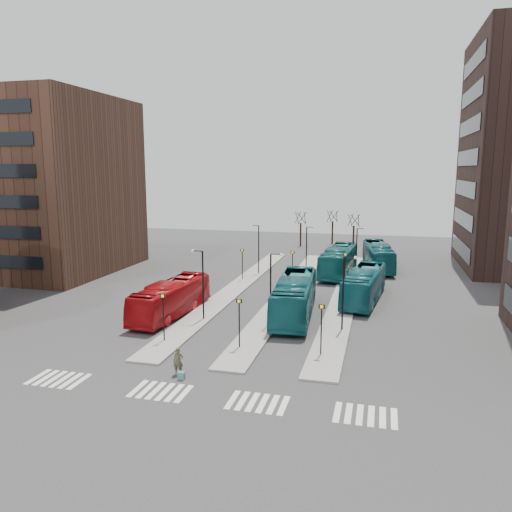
% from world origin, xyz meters
% --- Properties ---
extents(ground, '(160.00, 160.00, 0.00)m').
position_xyz_m(ground, '(0.00, 0.00, 0.00)').
color(ground, '#2E2E31').
rests_on(ground, ground).
extents(island_left, '(2.50, 45.00, 0.15)m').
position_xyz_m(island_left, '(-4.00, 30.00, 0.07)').
color(island_left, gray).
rests_on(island_left, ground).
extents(island_mid, '(2.50, 45.00, 0.15)m').
position_xyz_m(island_mid, '(2.00, 30.00, 0.07)').
color(island_mid, gray).
rests_on(island_mid, ground).
extents(island_right, '(2.50, 45.00, 0.15)m').
position_xyz_m(island_right, '(8.00, 30.00, 0.07)').
color(island_right, gray).
rests_on(island_right, ground).
extents(suitcase, '(0.41, 0.33, 0.50)m').
position_xyz_m(suitcase, '(-0.43, 5.88, 0.25)').
color(suitcase, '#1B2C99').
rests_on(suitcase, ground).
extents(red_bus, '(3.48, 11.56, 3.17)m').
position_xyz_m(red_bus, '(-6.74, 18.66, 1.59)').
color(red_bus, '#AA0D12').
rests_on(red_bus, ground).
extents(teal_bus_a, '(4.01, 13.22, 3.63)m').
position_xyz_m(teal_bus_a, '(4.10, 21.22, 1.81)').
color(teal_bus_a, '#135A61').
rests_on(teal_bus_a, ground).
extents(teal_bus_b, '(3.95, 12.84, 3.52)m').
position_xyz_m(teal_bus_b, '(6.34, 40.24, 1.76)').
color(teal_bus_b, '#135E5F').
rests_on(teal_bus_b, ground).
extents(teal_bus_c, '(4.17, 12.15, 3.32)m').
position_xyz_m(teal_bus_c, '(9.95, 28.04, 1.66)').
color(teal_bus_c, '#15606C').
rests_on(teal_bus_c, ground).
extents(teal_bus_d, '(4.53, 12.56, 3.42)m').
position_xyz_m(teal_bus_d, '(11.09, 45.12, 1.71)').
color(teal_bus_d, '#12555A').
rests_on(teal_bus_d, ground).
extents(traveller, '(0.75, 0.58, 1.80)m').
position_xyz_m(traveller, '(-0.92, 6.56, 0.90)').
color(traveller, '#49462C').
rests_on(traveller, ground).
extents(commuter_a, '(1.06, 0.96, 1.77)m').
position_xyz_m(commuter_a, '(-6.18, 18.24, 0.89)').
color(commuter_a, black).
rests_on(commuter_a, ground).
extents(commuter_b, '(0.49, 0.97, 1.59)m').
position_xyz_m(commuter_b, '(3.64, 16.46, 0.79)').
color(commuter_b, black).
rests_on(commuter_b, ground).
extents(commuter_c, '(1.18, 1.22, 1.67)m').
position_xyz_m(commuter_c, '(4.45, 17.10, 0.83)').
color(commuter_c, black).
rests_on(commuter_c, ground).
extents(crosswalk_stripes, '(22.35, 2.40, 0.01)m').
position_xyz_m(crosswalk_stripes, '(1.75, 4.00, 0.01)').
color(crosswalk_stripes, silver).
rests_on(crosswalk_stripes, ground).
extents(office_block, '(25.00, 20.12, 22.00)m').
position_xyz_m(office_block, '(-34.00, 33.98, 11.00)').
color(office_block, '#492E22').
rests_on(office_block, ground).
extents(sign_poles, '(12.45, 22.12, 3.65)m').
position_xyz_m(sign_poles, '(1.60, 23.00, 2.41)').
color(sign_poles, black).
rests_on(sign_poles, ground).
extents(lamp_posts, '(14.04, 20.24, 6.12)m').
position_xyz_m(lamp_posts, '(2.64, 28.00, 3.58)').
color(lamp_posts, black).
rests_on(lamp_posts, ground).
extents(bare_trees, '(10.97, 8.14, 5.90)m').
position_xyz_m(bare_trees, '(2.67, 62.67, 2.72)').
color(bare_trees, black).
rests_on(bare_trees, ground).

